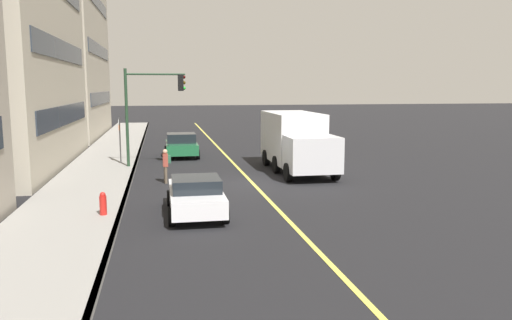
{
  "coord_description": "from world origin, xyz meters",
  "views": [
    {
      "loc": [
        -22.88,
        4.14,
        4.47
      ],
      "look_at": [
        -1.97,
        0.2,
        1.38
      ],
      "focal_mm": 35.5,
      "sensor_mm": 36.0,
      "label": 1
    }
  ],
  "objects_px": {
    "street_sign_post": "(120,137)",
    "fire_hydrant": "(103,206)",
    "truck_white": "(296,141)",
    "car_green": "(181,145)",
    "pedestrian_with_backpack": "(166,164)",
    "car_white": "(196,195)",
    "traffic_light_mast": "(150,101)"
  },
  "relations": [
    {
      "from": "car_white",
      "to": "truck_white",
      "type": "bearing_deg",
      "value": -35.03
    },
    {
      "from": "traffic_light_mast",
      "to": "fire_hydrant",
      "type": "xyz_separation_m",
      "value": [
        -10.77,
        1.44,
        -3.24
      ]
    },
    {
      "from": "traffic_light_mast",
      "to": "street_sign_post",
      "type": "distance_m",
      "value": 2.99
    },
    {
      "from": "truck_white",
      "to": "car_green",
      "type": "bearing_deg",
      "value": 41.41
    },
    {
      "from": "truck_white",
      "to": "pedestrian_with_backpack",
      "type": "bearing_deg",
      "value": 108.2
    },
    {
      "from": "car_white",
      "to": "fire_hydrant",
      "type": "xyz_separation_m",
      "value": [
        -0.05,
        3.14,
        -0.24
      ]
    },
    {
      "from": "truck_white",
      "to": "traffic_light_mast",
      "type": "bearing_deg",
      "value": 73.16
    },
    {
      "from": "car_white",
      "to": "pedestrian_with_backpack",
      "type": "height_order",
      "value": "pedestrian_with_backpack"
    },
    {
      "from": "car_white",
      "to": "pedestrian_with_backpack",
      "type": "bearing_deg",
      "value": 8.85
    },
    {
      "from": "pedestrian_with_backpack",
      "to": "fire_hydrant",
      "type": "height_order",
      "value": "pedestrian_with_backpack"
    },
    {
      "from": "car_white",
      "to": "street_sign_post",
      "type": "relative_size",
      "value": 1.58
    },
    {
      "from": "car_green",
      "to": "fire_hydrant",
      "type": "xyz_separation_m",
      "value": [
        -15.02,
        3.26,
        -0.3
      ]
    },
    {
      "from": "car_green",
      "to": "pedestrian_with_backpack",
      "type": "relative_size",
      "value": 2.43
    },
    {
      "from": "truck_white",
      "to": "street_sign_post",
      "type": "height_order",
      "value": "truck_white"
    },
    {
      "from": "car_white",
      "to": "pedestrian_with_backpack",
      "type": "distance_m",
      "value": 6.24
    },
    {
      "from": "truck_white",
      "to": "pedestrian_with_backpack",
      "type": "distance_m",
      "value": 7.26
    },
    {
      "from": "car_white",
      "to": "car_green",
      "type": "bearing_deg",
      "value": -0.46
    },
    {
      "from": "car_white",
      "to": "street_sign_post",
      "type": "bearing_deg",
      "value": 16.07
    },
    {
      "from": "pedestrian_with_backpack",
      "to": "fire_hydrant",
      "type": "relative_size",
      "value": 1.7
    },
    {
      "from": "truck_white",
      "to": "pedestrian_with_backpack",
      "type": "relative_size",
      "value": 4.65
    },
    {
      "from": "traffic_light_mast",
      "to": "fire_hydrant",
      "type": "distance_m",
      "value": 11.34
    },
    {
      "from": "truck_white",
      "to": "traffic_light_mast",
      "type": "xyz_separation_m",
      "value": [
        2.3,
        7.61,
        2.07
      ]
    },
    {
      "from": "street_sign_post",
      "to": "fire_hydrant",
      "type": "distance_m",
      "value": 12.07
    },
    {
      "from": "car_green",
      "to": "pedestrian_with_backpack",
      "type": "height_order",
      "value": "pedestrian_with_backpack"
    },
    {
      "from": "pedestrian_with_backpack",
      "to": "traffic_light_mast",
      "type": "relative_size",
      "value": 0.29
    },
    {
      "from": "pedestrian_with_backpack",
      "to": "car_white",
      "type": "bearing_deg",
      "value": -171.15
    },
    {
      "from": "street_sign_post",
      "to": "fire_hydrant",
      "type": "relative_size",
      "value": 2.92
    },
    {
      "from": "pedestrian_with_backpack",
      "to": "traffic_light_mast",
      "type": "distance_m",
      "value": 5.39
    },
    {
      "from": "pedestrian_with_backpack",
      "to": "fire_hydrant",
      "type": "distance_m",
      "value": 6.6
    },
    {
      "from": "street_sign_post",
      "to": "fire_hydrant",
      "type": "bearing_deg",
      "value": -178.55
    },
    {
      "from": "truck_white",
      "to": "traffic_light_mast",
      "type": "relative_size",
      "value": 1.37
    },
    {
      "from": "truck_white",
      "to": "car_white",
      "type": "bearing_deg",
      "value": 144.97
    }
  ]
}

